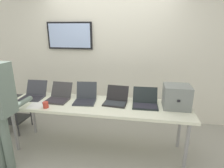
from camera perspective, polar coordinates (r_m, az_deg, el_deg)
The scene contains 12 objects.
ground at distance 3.12m, azimuth -4.18°, elevation -19.62°, with size 8.00×8.00×0.04m, color #9D9C91.
back_wall at distance 3.65m, azimuth -0.70°, elevation 8.84°, with size 8.00×0.11×2.62m.
workbench at distance 2.74m, azimuth -4.51°, elevation -7.31°, with size 2.71×0.70×0.76m.
equipment_box at distance 2.70m, azimuth 19.64°, elevation -3.76°, with size 0.36×0.33×0.33m.
laptop_station_0 at distance 3.22m, azimuth -23.40°, elevation -2.88°, with size 0.36×0.39×0.25m.
laptop_station_1 at distance 2.97m, azimuth -16.43°, elevation -3.74°, with size 0.35×0.40×0.24m.
laptop_station_2 at distance 2.83m, azimuth -8.37°, elevation -4.19°, with size 0.35×0.38×0.27m.
laptop_station_3 at distance 2.74m, azimuth 1.23°, elevation -4.87°, with size 0.36×0.37×0.23m.
laptop_station_4 at distance 2.70m, azimuth 10.37°, elevation -5.51°, with size 0.37×0.37×0.23m.
coffee_mug at distance 2.74m, azimuth -20.13°, elevation -6.17°, with size 0.08×0.08×0.09m.
paper_sheet at distance 2.92m, azimuth -22.49°, elevation -5.97°, with size 0.26×0.33×0.00m.
storage_cart at distance 3.86m, azimuth -29.34°, elevation -6.83°, with size 0.56×0.44×0.63m.
Camera 1 is at (0.63, -2.42, 1.84)m, focal length 29.07 mm.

